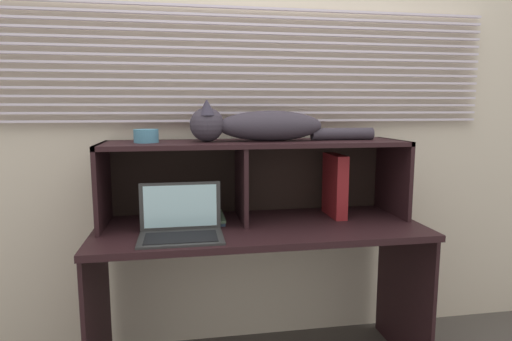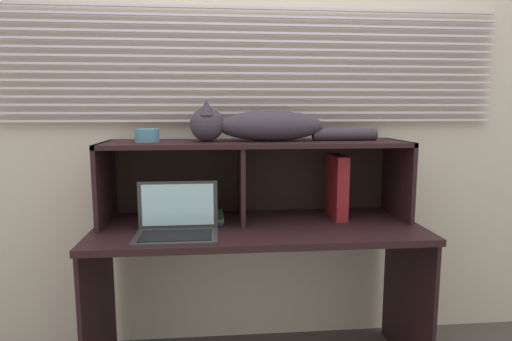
{
  "view_description": "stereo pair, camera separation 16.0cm",
  "coord_description": "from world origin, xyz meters",
  "px_view_note": "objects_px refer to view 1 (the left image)",
  "views": [
    {
      "loc": [
        -0.35,
        -1.74,
        1.29
      ],
      "look_at": [
        0.0,
        0.31,
        0.98
      ],
      "focal_mm": 30.06,
      "sensor_mm": 36.0,
      "label": 1
    },
    {
      "loc": [
        -0.19,
        -1.76,
        1.29
      ],
      "look_at": [
        0.0,
        0.31,
        0.98
      ],
      "focal_mm": 30.06,
      "sensor_mm": 36.0,
      "label": 2
    }
  ],
  "objects_px": {
    "book_stack": "(205,218)",
    "small_basket": "(146,136)",
    "laptop": "(181,226)",
    "binder_upright": "(335,185)",
    "cat": "(259,125)"
  },
  "relations": [
    {
      "from": "binder_upright",
      "to": "book_stack",
      "type": "bearing_deg",
      "value": 179.89
    },
    {
      "from": "cat",
      "to": "laptop",
      "type": "xyz_separation_m",
      "value": [
        -0.38,
        -0.23,
        -0.42
      ]
    },
    {
      "from": "binder_upright",
      "to": "laptop",
      "type": "bearing_deg",
      "value": -163.31
    },
    {
      "from": "laptop",
      "to": "book_stack",
      "type": "xyz_separation_m",
      "value": [
        0.12,
        0.23,
        -0.03
      ]
    },
    {
      "from": "binder_upright",
      "to": "small_basket",
      "type": "height_order",
      "value": "small_basket"
    },
    {
      "from": "laptop",
      "to": "book_stack",
      "type": "relative_size",
      "value": 1.41
    },
    {
      "from": "small_basket",
      "to": "book_stack",
      "type": "bearing_deg",
      "value": 0.27
    },
    {
      "from": "laptop",
      "to": "small_basket",
      "type": "distance_m",
      "value": 0.46
    },
    {
      "from": "binder_upright",
      "to": "cat",
      "type": "bearing_deg",
      "value": 180.0
    },
    {
      "from": "laptop",
      "to": "book_stack",
      "type": "bearing_deg",
      "value": 63.71
    },
    {
      "from": "binder_upright",
      "to": "small_basket",
      "type": "xyz_separation_m",
      "value": [
        -0.93,
        0.0,
        0.26
      ]
    },
    {
      "from": "book_stack",
      "to": "small_basket",
      "type": "xyz_separation_m",
      "value": [
        -0.27,
        -0.0,
        0.4
      ]
    },
    {
      "from": "laptop",
      "to": "binder_upright",
      "type": "distance_m",
      "value": 0.82
    },
    {
      "from": "cat",
      "to": "laptop",
      "type": "bearing_deg",
      "value": -148.62
    },
    {
      "from": "laptop",
      "to": "small_basket",
      "type": "bearing_deg",
      "value": 122.84
    }
  ]
}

